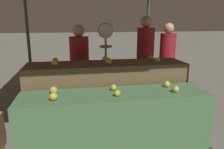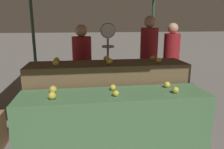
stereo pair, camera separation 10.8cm
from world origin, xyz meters
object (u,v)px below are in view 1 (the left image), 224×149
Objects in this scene: produce_scale at (106,51)px; person_customer_left at (167,56)px; person_vendor_at_scale at (80,63)px; person_customer_right at (145,53)px.

produce_scale is 1.00× the size of person_customer_left.
person_customer_left reaches higher than person_vendor_at_scale.
person_customer_right reaches higher than produce_scale.
produce_scale reaches higher than person_customer_left.
person_customer_right reaches higher than person_customer_left.
person_customer_left is 0.48m from person_customer_right.
person_vendor_at_scale is at bearing 36.31° from person_customer_right.
person_vendor_at_scale is 0.99× the size of person_customer_left.
person_customer_right is at bearing 34.59° from produce_scale.
person_vendor_at_scale is 1.82m from person_customer_left.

